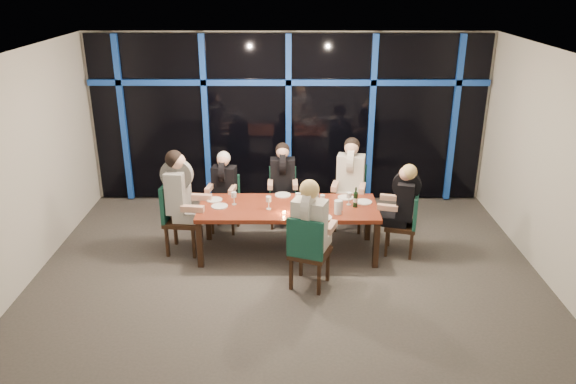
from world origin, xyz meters
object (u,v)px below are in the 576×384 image
object	(u,v)px
chair_far_mid	(283,193)
diner_end_right	(403,196)
chair_end_left	(176,214)
chair_near_mid	(308,249)
diner_far_left	(224,180)
dining_table	(288,210)
diner_near_mid	(310,218)
water_pitcher	(338,207)
diner_far_mid	(283,173)
wine_bottle	(355,199)
chair_end_right	(407,221)
diner_far_right	(350,171)
chair_far_right	(350,193)
diner_end_left	(180,187)
chair_far_left	(226,200)

from	to	relation	value
chair_far_mid	diner_end_right	xyz separation A→B (m)	(1.75, -1.06, 0.38)
chair_end_left	chair_near_mid	size ratio (longest dim) A/B	1.04
chair_far_mid	diner_end_right	bearing A→B (deg)	-32.07
chair_far_mid	diner_far_left	size ratio (longest dim) A/B	1.09
dining_table	diner_near_mid	size ratio (longest dim) A/B	2.57
dining_table	water_pitcher	xyz separation A→B (m)	(0.70, -0.27, 0.17)
chair_far_mid	diner_far_mid	bearing A→B (deg)	-90.00
chair_near_mid	water_pitcher	world-z (taller)	chair_near_mid
diner_far_left	diner_near_mid	xyz separation A→B (m)	(1.31, -1.72, 0.13)
diner_far_left	diner_near_mid	size ratio (longest dim) A/B	0.87
dining_table	chair_end_left	distance (m)	1.65
diner_far_left	diner_far_mid	size ratio (longest dim) A/B	0.94
diner_near_mid	chair_far_mid	bearing A→B (deg)	-58.57
chair_far_mid	chair_end_left	distance (m)	1.86
diner_end_right	wine_bottle	world-z (taller)	diner_end_right
wine_bottle	diner_far_left	bearing A→B (deg)	158.06
chair_end_right	wine_bottle	distance (m)	0.84
diner_far_right	wine_bottle	size ratio (longest dim) A/B	3.34
chair_far_mid	chair_far_right	distance (m)	1.10
chair_end_left	wine_bottle	xyz separation A→B (m)	(2.62, -0.07, 0.26)
chair_near_mid	diner_far_mid	size ratio (longest dim) A/B	1.12
chair_far_right	diner_end_right	xyz separation A→B (m)	(0.66, -0.95, 0.33)
diner_far_right	diner_end_left	bearing A→B (deg)	-149.84
dining_table	chair_end_right	world-z (taller)	chair_end_right
chair_near_mid	diner_end_right	distance (m)	1.77
chair_end_right	diner_end_left	distance (m)	3.33
chair_far_right	dining_table	bearing A→B (deg)	-124.33
chair_far_left	chair_far_mid	size ratio (longest dim) A/B	0.94
dining_table	chair_end_left	bearing A→B (deg)	178.26
chair_far_mid	diner_far_mid	distance (m)	0.39
dining_table	diner_far_right	size ratio (longest dim) A/B	2.58
diner_near_mid	chair_end_left	bearing A→B (deg)	-6.47
dining_table	water_pitcher	distance (m)	0.77
chair_far_right	diner_near_mid	bearing A→B (deg)	-98.52
chair_end_left	diner_end_right	distance (m)	3.32
chair_near_mid	diner_end_right	world-z (taller)	diner_end_right
diner_far_left	diner_end_left	bearing A→B (deg)	-117.49
chair_far_right	chair_near_mid	distance (m)	2.11
diner_far_right	water_pitcher	xyz separation A→B (m)	(-0.28, -1.14, -0.14)
chair_far_right	diner_far_mid	xyz separation A→B (m)	(-1.09, 0.03, 0.33)
diner_far_mid	diner_end_right	size ratio (longest dim) A/B	1.00
chair_far_right	wine_bottle	world-z (taller)	wine_bottle
dining_table	water_pitcher	bearing A→B (deg)	-20.87
diner_far_mid	diner_far_right	world-z (taller)	diner_far_right
chair_near_mid	diner_end_right	bearing A→B (deg)	-123.19
chair_end_right	dining_table	bearing A→B (deg)	-75.73
chair_far_right	water_pitcher	size ratio (longest dim) A/B	5.18
diner_near_mid	water_pitcher	size ratio (longest dim) A/B	5.08
dining_table	diner_near_mid	distance (m)	1.03
diner_far_right	diner_end_right	world-z (taller)	diner_far_right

